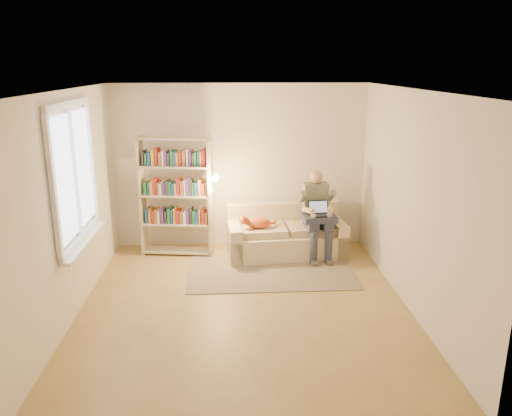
{
  "coord_description": "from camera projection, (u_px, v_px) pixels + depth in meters",
  "views": [
    {
      "loc": [
        -0.14,
        -5.58,
        2.87
      ],
      "look_at": [
        0.19,
        1.0,
        0.97
      ],
      "focal_mm": 35.0,
      "sensor_mm": 36.0,
      "label": 1
    }
  ],
  "objects": [
    {
      "name": "window",
      "position": [
        78.0,
        196.0,
        5.87
      ],
      "size": [
        0.12,
        1.52,
        1.69
      ],
      "color": "white",
      "rests_on": "wall_left"
    },
    {
      "name": "floor",
      "position": [
        244.0,
        306.0,
        6.16
      ],
      "size": [
        4.5,
        4.5,
        0.0
      ],
      "primitive_type": "plane",
      "color": "olive",
      "rests_on": "ground"
    },
    {
      "name": "cat",
      "position": [
        259.0,
        222.0,
        7.54
      ],
      "size": [
        0.56,
        0.23,
        0.21
      ],
      "rotation": [
        0.0,
        0.0,
        0.08
      ],
      "color": "orange",
      "rests_on": "sofa"
    },
    {
      "name": "blanket",
      "position": [
        317.0,
        218.0,
        7.47
      ],
      "size": [
        0.52,
        0.44,
        0.08
      ],
      "primitive_type": "cube",
      "rotation": [
        0.0,
        0.0,
        0.08
      ],
      "color": "#2A3149",
      "rests_on": "person"
    },
    {
      "name": "rug",
      "position": [
        271.0,
        271.0,
        7.17
      ],
      "size": [
        2.36,
        1.41,
        0.01
      ],
      "primitive_type": "cube",
      "rotation": [
        0.0,
        0.0,
        0.01
      ],
      "color": "gray",
      "rests_on": "floor"
    },
    {
      "name": "sofa",
      "position": [
        286.0,
        237.0,
        7.78
      ],
      "size": [
        1.85,
        0.95,
        0.76
      ],
      "rotation": [
        0.0,
        0.0,
        0.08
      ],
      "color": "beige",
      "rests_on": "floor"
    },
    {
      "name": "wall_left",
      "position": [
        69.0,
        207.0,
        5.7
      ],
      "size": [
        0.02,
        4.5,
        2.6
      ],
      "primitive_type": "cube",
      "color": "silver",
      "rests_on": "floor"
    },
    {
      "name": "wall_back",
      "position": [
        240.0,
        167.0,
        7.96
      ],
      "size": [
        4.0,
        0.02,
        2.6
      ],
      "primitive_type": "cube",
      "color": "silver",
      "rests_on": "floor"
    },
    {
      "name": "laptop",
      "position": [
        317.0,
        211.0,
        7.45
      ],
      "size": [
        0.32,
        0.28,
        0.25
      ],
      "rotation": [
        0.0,
        0.0,
        0.08
      ],
      "color": "black",
      "rests_on": "blanket"
    },
    {
      "name": "wall_front",
      "position": [
        252.0,
        288.0,
        3.64
      ],
      "size": [
        4.0,
        0.02,
        2.6
      ],
      "primitive_type": "cube",
      "color": "silver",
      "rests_on": "floor"
    },
    {
      "name": "person",
      "position": [
        317.0,
        210.0,
        7.57
      ],
      "size": [
        0.42,
        0.63,
        1.33
      ],
      "rotation": [
        0.0,
        0.0,
        0.08
      ],
      "color": "gray",
      "rests_on": "sofa"
    },
    {
      "name": "wall_right",
      "position": [
        413.0,
        202.0,
        5.89
      ],
      "size": [
        0.02,
        4.5,
        2.6
      ],
      "primitive_type": "cube",
      "color": "silver",
      "rests_on": "floor"
    },
    {
      "name": "bookshelf",
      "position": [
        176.0,
        191.0,
        7.59
      ],
      "size": [
        1.22,
        0.49,
        1.85
      ],
      "rotation": [
        0.0,
        0.0,
        -0.13
      ],
      "color": "beige",
      "rests_on": "floor"
    },
    {
      "name": "ceiling",
      "position": [
        243.0,
        90.0,
        5.44
      ],
      "size": [
        4.0,
        4.5,
        0.02
      ],
      "primitive_type": "cube",
      "color": "white",
      "rests_on": "wall_back"
    }
  ]
}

